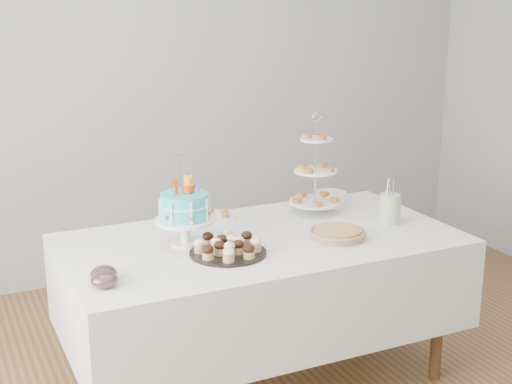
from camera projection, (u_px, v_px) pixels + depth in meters
name	position (u px, v px, depth m)	size (l,w,h in m)	color
walls	(292.00, 131.00, 3.06)	(5.04, 4.04, 2.70)	#A7AAAC
table	(261.00, 281.00, 3.54)	(1.92, 1.02, 0.77)	silver
birthday_cake	(185.00, 221.00, 3.34)	(0.28, 0.28, 0.44)	white
cupcake_tray	(228.00, 246.00, 3.25)	(0.36, 0.36, 0.08)	black
pie	(337.00, 233.00, 3.47)	(0.28, 0.28, 0.04)	#A67D5A
tiered_stand	(316.00, 171.00, 3.82)	(0.28, 0.28, 0.55)	silver
plate_stack	(330.00, 198.00, 4.02)	(0.19, 0.19, 0.07)	white
pastry_plate	(215.00, 215.00, 3.79)	(0.23, 0.23, 0.03)	white
jam_bowl_a	(104.00, 280.00, 2.88)	(0.11, 0.11, 0.07)	silver
jam_bowl_b	(104.00, 274.00, 2.94)	(0.11, 0.11, 0.07)	silver
utensil_pitcher	(390.00, 208.00, 3.68)	(0.11, 0.11, 0.24)	silver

